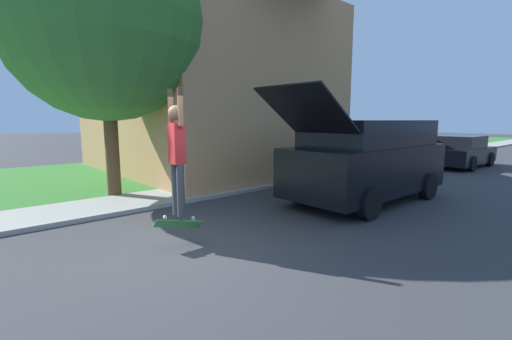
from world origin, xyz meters
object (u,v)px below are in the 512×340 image
object	(u,v)px
suv_parked	(367,159)
car_down_street	(460,152)
skateboarder	(177,151)
lawn_tree_near	(104,22)
skateboard	(178,223)

from	to	relation	value
suv_parked	car_down_street	world-z (taller)	suv_parked
suv_parked	car_down_street	distance (m)	9.30
car_down_street	skateboarder	size ratio (longest dim) A/B	1.99
skateboarder	car_down_street	bearing A→B (deg)	92.17
suv_parked	skateboarder	world-z (taller)	suv_parked
car_down_street	suv_parked	bearing A→B (deg)	-84.97
suv_parked	skateboarder	distance (m)	5.36
suv_parked	skateboarder	xyz separation A→B (m)	(-0.26, -5.33, 0.51)
suv_parked	car_down_street	xyz separation A→B (m)	(-0.81, 9.25, -0.44)
lawn_tree_near	car_down_street	size ratio (longest dim) A/B	1.72
suv_parked	lawn_tree_near	bearing A→B (deg)	-134.60
skateboard	skateboarder	bearing A→B (deg)	73.80
skateboarder	skateboard	xyz separation A→B (m)	(-0.01, -0.02, -1.22)
lawn_tree_near	car_down_street	world-z (taller)	lawn_tree_near
lawn_tree_near	skateboard	distance (m)	6.21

